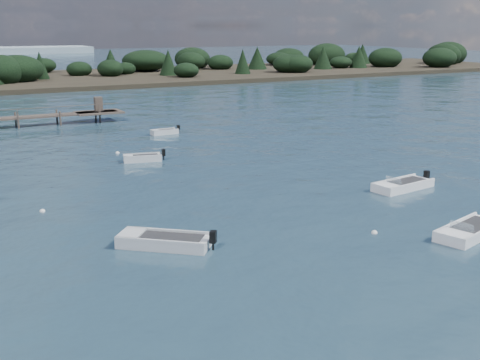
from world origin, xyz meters
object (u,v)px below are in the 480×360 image
dinghy_mid_white_a (470,232)px  dinghy_mid_grey (164,243)px  tender_far_grey_b (165,133)px  dinghy_mid_white_b (403,187)px  tender_far_white (143,159)px

dinghy_mid_white_a → dinghy_mid_grey: bearing=157.6°
tender_far_grey_b → dinghy_mid_grey: bearing=-111.5°
dinghy_mid_white_a → dinghy_mid_white_b: 8.99m
dinghy_mid_white_b → tender_far_grey_b: dinghy_mid_white_b is taller
dinghy_mid_grey → tender_far_white: bearing=73.6°
dinghy_mid_white_a → dinghy_mid_white_b: (3.31, 8.36, 0.00)m
tender_far_white → dinghy_mid_grey: (-5.43, -18.43, 0.01)m
dinghy_mid_white_b → dinghy_mid_grey: size_ratio=1.08×
tender_far_white → tender_far_grey_b: (5.98, 10.55, -0.02)m
tender_far_white → tender_far_grey_b: size_ratio=1.14×
dinghy_mid_white_b → tender_far_white: bearing=127.2°
dinghy_mid_grey → tender_far_grey_b: 31.14m
dinghy_mid_white_a → tender_far_grey_b: dinghy_mid_white_a is taller
tender_far_white → tender_far_grey_b: tender_far_white is taller
dinghy_mid_white_b → tender_far_grey_b: (-6.13, 26.50, -0.01)m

